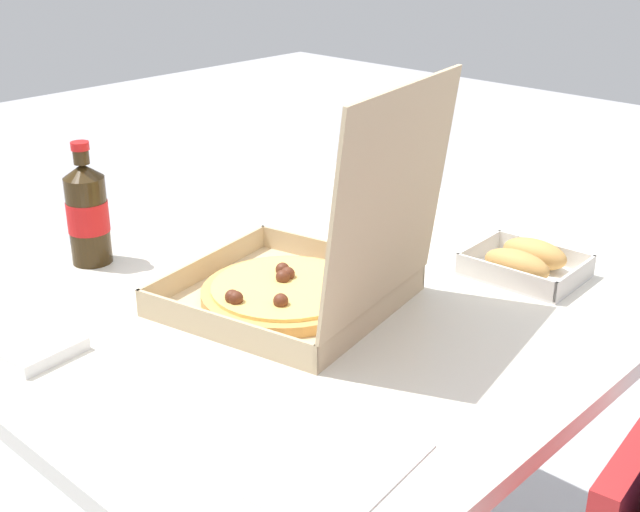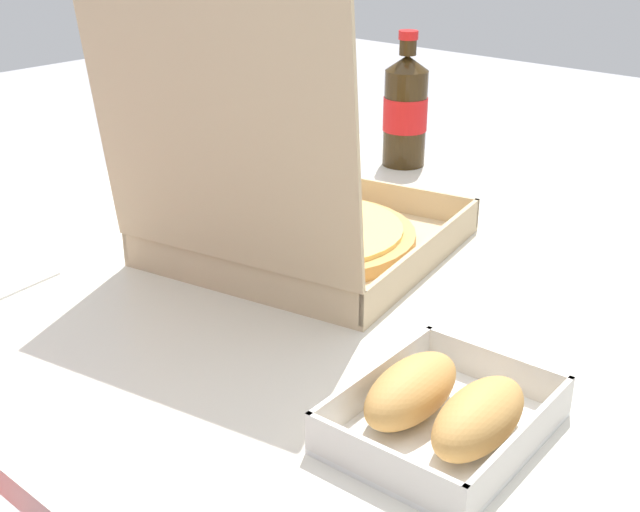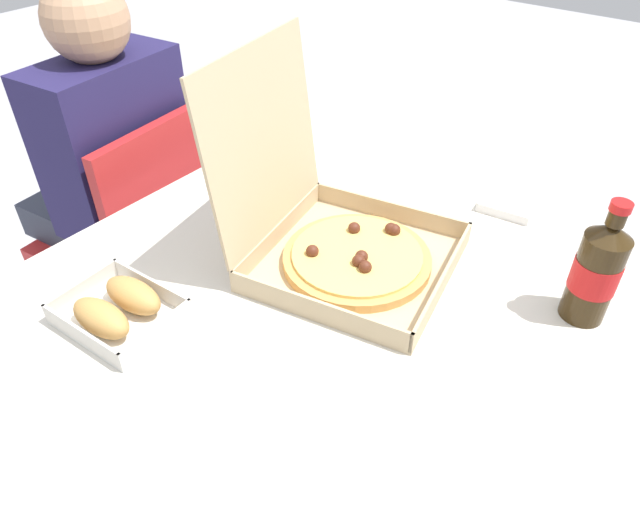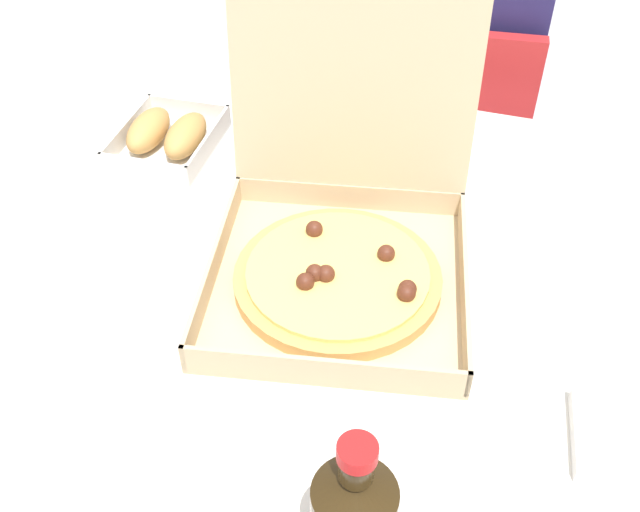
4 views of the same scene
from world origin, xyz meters
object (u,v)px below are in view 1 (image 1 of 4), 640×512
at_px(pizza_box_open, 304,277).
at_px(paper_menu, 335,467).
at_px(bread_side_box, 525,262).
at_px(cola_bottle, 88,213).
at_px(napkin_pile, 35,347).

distance_m(pizza_box_open, paper_menu, 0.42).
relative_size(bread_side_box, paper_menu, 0.94).
distance_m(bread_side_box, paper_menu, 0.64).
height_order(bread_side_box, paper_menu, bread_side_box).
height_order(cola_bottle, napkin_pile, cola_bottle).
distance_m(pizza_box_open, napkin_pile, 0.42).
bearing_deg(pizza_box_open, paper_menu, 49.14).
relative_size(pizza_box_open, bread_side_box, 2.21).
bearing_deg(napkin_pile, paper_menu, 101.34).
height_order(paper_menu, napkin_pile, napkin_pile).
xyz_separation_m(pizza_box_open, paper_menu, (0.27, 0.32, -0.05)).
xyz_separation_m(cola_bottle, napkin_pile, (0.24, 0.23, -0.08)).
bearing_deg(paper_menu, bread_side_box, -175.91).
relative_size(pizza_box_open, napkin_pile, 3.97).
bearing_deg(cola_bottle, napkin_pile, 43.52).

